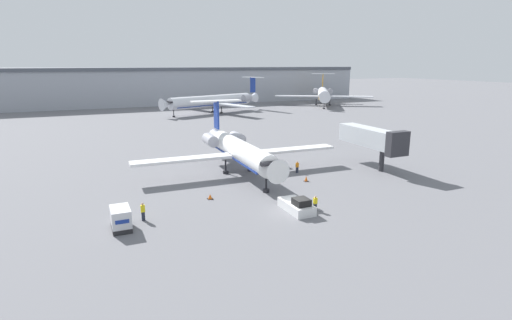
% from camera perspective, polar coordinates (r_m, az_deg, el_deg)
% --- Properties ---
extents(ground_plane, '(600.00, 600.00, 0.00)m').
position_cam_1_polar(ground_plane, '(42.03, 5.63, -7.45)').
color(ground_plane, slate).
extents(terminal_building, '(180.00, 16.80, 13.62)m').
position_cam_1_polar(terminal_building, '(155.49, -16.88, 10.02)').
color(terminal_building, '#9EA3AD').
rests_on(terminal_building, ground).
extents(airplane_main, '(29.52, 24.20, 9.34)m').
position_cam_1_polar(airplane_main, '(55.64, -2.44, 1.51)').
color(airplane_main, white).
rests_on(airplane_main, ground).
extents(pushback_tug, '(2.15, 4.62, 1.67)m').
position_cam_1_polar(pushback_tug, '(42.17, 5.84, -6.50)').
color(pushback_tug, silver).
rests_on(pushback_tug, ground).
extents(luggage_cart, '(1.71, 2.87, 2.09)m').
position_cam_1_polar(luggage_cart, '(39.46, -18.75, -7.95)').
color(luggage_cart, '#232326').
rests_on(luggage_cart, ground).
extents(worker_near_tug, '(0.40, 0.24, 1.64)m').
position_cam_1_polar(worker_near_tug, '(42.43, 8.46, -6.11)').
color(worker_near_tug, '#232838').
rests_on(worker_near_tug, ground).
extents(worker_by_wing, '(0.40, 0.24, 1.70)m').
position_cam_1_polar(worker_by_wing, '(56.59, 5.90, -0.96)').
color(worker_by_wing, '#232838').
rests_on(worker_by_wing, ground).
extents(worker_on_apron, '(0.40, 0.26, 1.85)m').
position_cam_1_polar(worker_on_apron, '(40.95, -15.85, -7.04)').
color(worker_on_apron, '#232838').
rests_on(worker_on_apron, ground).
extents(traffic_cone_left, '(0.66, 0.66, 0.59)m').
position_cam_1_polar(traffic_cone_left, '(45.99, -6.57, -5.22)').
color(traffic_cone_left, black).
rests_on(traffic_cone_left, ground).
extents(traffic_cone_right, '(0.57, 0.57, 0.75)m').
position_cam_1_polar(traffic_cone_right, '(52.78, 7.18, -2.67)').
color(traffic_cone_right, black).
rests_on(traffic_cone_right, ground).
extents(airplane_parked_far_left, '(35.78, 32.46, 10.67)m').
position_cam_1_polar(airplane_parked_far_left, '(125.80, -6.01, 8.42)').
color(airplane_parked_far_left, silver).
rests_on(airplane_parked_far_left, ground).
extents(airplane_parked_far_right, '(31.84, 29.79, 11.20)m').
position_cam_1_polar(airplane_parked_far_right, '(149.94, 9.61, 9.28)').
color(airplane_parked_far_right, silver).
rests_on(airplane_parked_far_right, ground).
extents(jet_bridge, '(3.20, 12.20, 6.19)m').
position_cam_1_polar(jet_bridge, '(60.97, 16.27, 3.05)').
color(jet_bridge, '#2D2D33').
rests_on(jet_bridge, ground).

